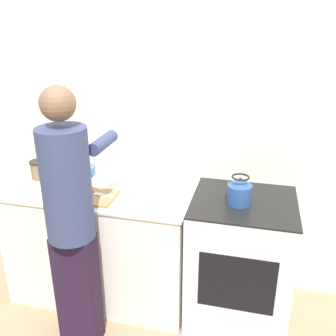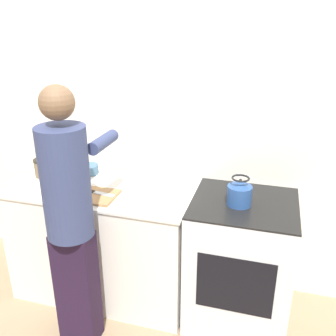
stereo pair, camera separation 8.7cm
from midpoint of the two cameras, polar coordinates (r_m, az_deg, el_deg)
ground_plane at (r=2.93m, az=-5.82°, el=-22.84°), size 12.00×12.00×0.00m
wall_back at (r=2.88m, az=-1.99°, el=6.60°), size 8.00×0.05×2.60m
counter at (r=3.00m, az=-10.57°, el=-10.88°), size 1.36×0.69×0.90m
oven at (r=2.77m, az=9.91°, el=-13.59°), size 0.69×0.65×0.93m
person at (r=2.35m, az=-15.61°, el=-6.99°), size 0.32×0.57×1.74m
cutting_board at (r=2.66m, az=-12.57°, el=-4.26°), size 0.34×0.25×0.02m
knife at (r=2.66m, az=-11.81°, el=-3.88°), size 0.26×0.07×0.01m
kettle at (r=2.46m, az=9.83°, el=-3.64°), size 0.16×0.16×0.19m
bowl_prep at (r=2.81m, az=-17.76°, el=-2.72°), size 0.13×0.13×0.07m
bowl_mixing at (r=3.03m, az=-13.22°, el=-0.38°), size 0.15×0.15×0.07m
canister_jar at (r=3.06m, az=-19.70°, el=-0.21°), size 0.15×0.15×0.14m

